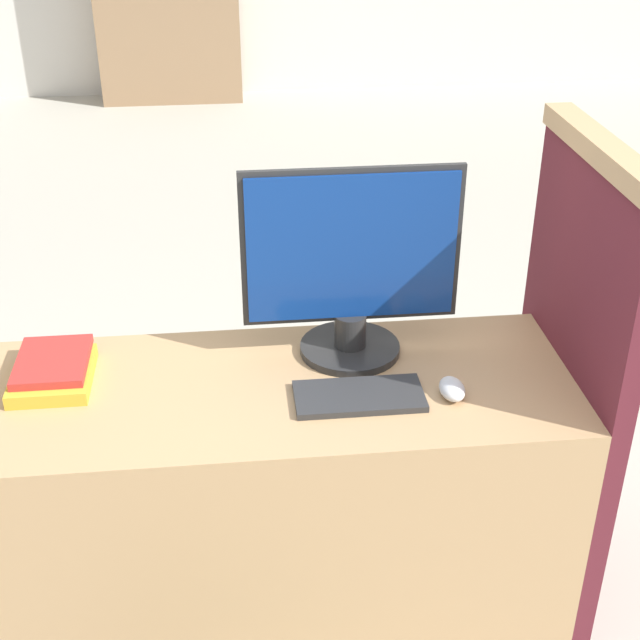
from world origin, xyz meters
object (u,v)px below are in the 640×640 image
at_px(keyboard, 359,396).
at_px(mouse, 452,389).
at_px(monitor, 351,267).
at_px(book_stack, 53,371).

height_order(keyboard, mouse, mouse).
bearing_deg(mouse, monitor, 132.73).
bearing_deg(monitor, keyboard, -92.12).
height_order(monitor, mouse, monitor).
height_order(mouse, book_stack, book_stack).
bearing_deg(book_stack, mouse, -10.33).
bearing_deg(mouse, keyboard, 177.38).
xyz_separation_m(monitor, mouse, (0.21, -0.23, -0.22)).
relative_size(mouse, book_stack, 0.39).
bearing_deg(monitor, mouse, -47.27).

